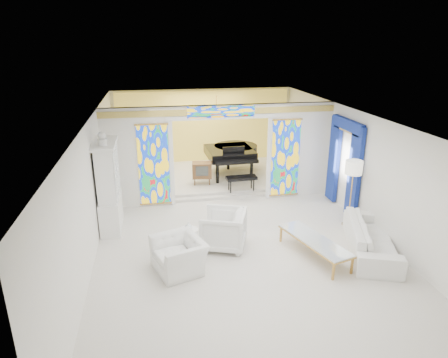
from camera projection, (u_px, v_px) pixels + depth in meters
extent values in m
plane|color=beige|center=(234.00, 227.00, 10.80)|extent=(12.00, 12.00, 0.00)
cube|color=white|center=(235.00, 117.00, 9.80)|extent=(7.00, 12.00, 0.02)
cube|color=white|center=(203.00, 127.00, 15.86)|extent=(7.00, 0.02, 3.00)
cube|color=white|center=(337.00, 335.00, 4.73)|extent=(7.00, 0.02, 3.00)
cube|color=white|center=(93.00, 183.00, 9.70)|extent=(0.02, 12.00, 3.00)
cube|color=white|center=(359.00, 168.00, 10.89)|extent=(0.02, 12.00, 3.00)
cube|color=white|center=(137.00, 158.00, 11.73)|extent=(2.00, 0.18, 3.00)
cube|color=white|center=(299.00, 150.00, 12.58)|extent=(2.00, 0.18, 3.00)
cube|color=white|center=(221.00, 112.00, 11.72)|extent=(3.00, 0.18, 0.40)
cube|color=white|center=(172.00, 164.00, 11.87)|extent=(0.12, 0.06, 2.60)
cube|color=white|center=(269.00, 159.00, 12.38)|extent=(0.12, 0.06, 2.60)
cube|color=white|center=(221.00, 117.00, 11.68)|extent=(3.24, 0.06, 0.12)
cube|color=#E0C254|center=(221.00, 112.00, 11.62)|extent=(7.00, 0.05, 0.18)
cube|color=gold|center=(154.00, 165.00, 11.77)|extent=(0.90, 0.04, 2.40)
cube|color=gold|center=(285.00, 158.00, 12.46)|extent=(0.90, 0.04, 2.40)
cube|color=gold|center=(221.00, 112.00, 11.61)|extent=(2.00, 0.04, 0.34)
cube|color=beige|center=(211.00, 176.00, 14.57)|extent=(6.80, 3.80, 0.18)
cube|color=#FAE257|center=(204.00, 128.00, 15.75)|extent=(6.70, 0.10, 2.90)
cylinder|color=#C19143|center=(216.00, 109.00, 13.69)|extent=(0.48, 0.48, 0.30)
cube|color=navy|center=(355.00, 172.00, 10.97)|extent=(0.12, 0.55, 2.60)
cube|color=navy|center=(334.00, 159.00, 12.18)|extent=(0.12, 0.55, 2.60)
cube|color=navy|center=(348.00, 125.00, 11.18)|extent=(0.14, 1.70, 0.30)
cube|color=gold|center=(347.00, 131.00, 11.23)|extent=(0.12, 1.50, 0.06)
cube|color=white|center=(111.00, 212.00, 10.65)|extent=(0.50, 1.40, 0.90)
cube|color=white|center=(107.00, 171.00, 10.27)|extent=(0.44, 1.30, 1.40)
cube|color=white|center=(116.00, 171.00, 10.31)|extent=(0.01, 1.20, 1.30)
cube|color=white|center=(104.00, 143.00, 10.03)|extent=(0.56, 1.46, 0.08)
cylinder|color=white|center=(102.00, 142.00, 9.66)|extent=(0.22, 0.22, 0.16)
sphere|color=white|center=(102.00, 136.00, 9.61)|extent=(0.20, 0.20, 0.20)
imported|color=white|center=(179.00, 255.00, 8.70)|extent=(1.29, 1.38, 0.73)
imported|color=white|center=(224.00, 229.00, 9.64)|extent=(1.31, 1.30, 0.94)
imported|color=silver|center=(371.00, 238.00, 9.45)|extent=(1.79, 2.72, 0.74)
cylinder|color=white|center=(189.00, 230.00, 9.43)|extent=(0.58, 0.58, 0.03)
cylinder|color=white|center=(189.00, 240.00, 9.52)|extent=(0.10, 0.10, 0.53)
cylinder|color=white|center=(189.00, 250.00, 9.61)|extent=(0.39, 0.39, 0.03)
imported|color=silver|center=(188.00, 226.00, 9.39)|extent=(0.20, 0.20, 0.18)
cube|color=white|center=(314.00, 240.00, 9.21)|extent=(1.15, 2.09, 0.04)
cube|color=#C19143|center=(314.00, 241.00, 9.22)|extent=(1.19, 2.13, 0.03)
cube|color=#C19143|center=(333.00, 271.00, 8.38)|extent=(0.05, 0.05, 0.41)
cube|color=#C19143|center=(352.00, 265.00, 8.60)|extent=(0.05, 0.05, 0.41)
cube|color=#C19143|center=(281.00, 234.00, 9.97)|extent=(0.05, 0.05, 0.41)
cube|color=#C19143|center=(298.00, 230.00, 10.20)|extent=(0.05, 0.05, 0.41)
cylinder|color=#C19143|center=(347.00, 224.00, 10.94)|extent=(0.39, 0.39, 0.03)
cylinder|color=#C19143|center=(351.00, 196.00, 10.67)|extent=(0.04, 0.04, 1.68)
cylinder|color=white|center=(354.00, 167.00, 10.40)|extent=(0.56, 0.56, 0.36)
cube|color=black|center=(229.00, 153.00, 14.15)|extent=(1.65, 1.75, 0.30)
cylinder|color=black|center=(236.00, 149.00, 14.57)|extent=(1.63, 1.63, 0.30)
cube|color=black|center=(236.00, 162.00, 13.26)|extent=(1.48, 0.39, 0.11)
cube|color=white|center=(237.00, 162.00, 13.18)|extent=(1.36, 0.16, 0.03)
cube|color=black|center=(234.00, 150.00, 13.52)|extent=(0.76, 0.06, 0.27)
cube|color=black|center=(241.00, 178.00, 12.78)|extent=(0.99, 0.42, 0.09)
cylinder|color=black|center=(217.00, 174.00, 13.49)|extent=(0.11, 0.11, 0.67)
cylinder|color=black|center=(251.00, 171.00, 13.74)|extent=(0.11, 0.11, 0.67)
cylinder|color=black|center=(228.00, 161.00, 14.94)|extent=(0.11, 0.11, 0.67)
cube|color=brown|center=(202.00, 170.00, 13.38)|extent=(0.69, 0.50, 0.52)
cube|color=#353A37|center=(202.00, 171.00, 13.16)|extent=(0.41, 0.07, 0.33)
cone|color=brown|center=(195.00, 182.00, 13.34)|extent=(0.04, 0.04, 0.23)
cone|color=brown|center=(210.00, 182.00, 13.37)|extent=(0.04, 0.04, 0.23)
cone|color=brown|center=(195.00, 179.00, 13.63)|extent=(0.04, 0.04, 0.23)
cone|color=brown|center=(209.00, 179.00, 13.66)|extent=(0.04, 0.04, 0.23)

